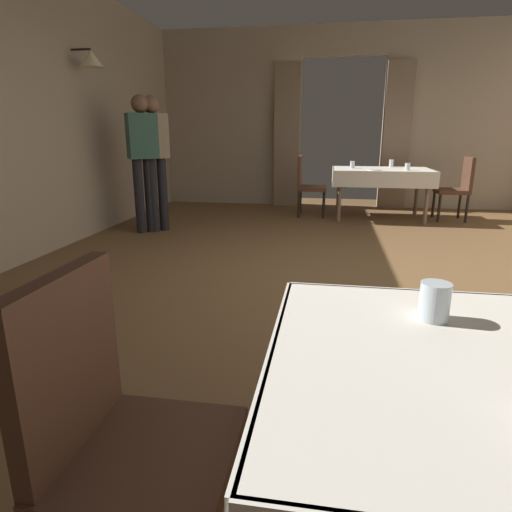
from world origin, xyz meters
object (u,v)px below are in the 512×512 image
chair_mid_right (458,186)px  glass_mid_b (391,163)px  chair_near_left (117,429)px  dining_table_mid (381,174)px  plate_mid_d (375,170)px  glass_mid_c (352,165)px  person_waiter_by_doorway (143,153)px  glass_near_b (435,301)px  glass_mid_a (407,167)px  chair_mid_left (307,183)px  person_diner_standing_aside (154,152)px

chair_mid_right → glass_mid_b: chair_mid_right is taller
chair_near_left → chair_mid_right: bearing=68.1°
dining_table_mid → plate_mid_d: plate_mid_d is taller
glass_mid_c → person_waiter_by_doorway: size_ratio=0.06×
chair_mid_right → plate_mid_d: 1.31m
glass_mid_c → glass_near_b: bearing=-90.4°
chair_near_left → glass_mid_a: chair_near_left is taller
chair_near_left → glass_mid_c: size_ratio=8.75×
glass_mid_c → plate_mid_d: glass_mid_c is taller
chair_near_left → glass_mid_c: 6.05m
glass_mid_b → person_waiter_by_doorway: 3.78m
dining_table_mid → person_waiter_by_doorway: bearing=-154.0°
chair_mid_left → person_waiter_by_doorway: 2.57m
chair_near_left → chair_mid_left: 5.97m
chair_mid_left → person_diner_standing_aside: size_ratio=0.54×
chair_near_left → chair_mid_left: (0.17, 5.97, 0.00)m
dining_table_mid → chair_mid_left: bearing=178.6°
dining_table_mid → chair_mid_right: bearing=0.6°
chair_mid_left → glass_mid_a: 1.49m
glass_mid_b → chair_near_left: bearing=-103.1°
glass_mid_b → glass_mid_c: (-0.61, -0.30, -0.01)m
glass_mid_b → plate_mid_d: (-0.31, -0.67, -0.05)m
chair_mid_left → glass_mid_a: size_ratio=8.82×
glass_mid_a → glass_mid_c: 0.82m
person_waiter_by_doorway → person_diner_standing_aside: (0.10, 0.10, 0.00)m
chair_near_left → person_waiter_by_doorway: (-1.82, 4.42, 0.51)m
glass_mid_c → plate_mid_d: 0.48m
chair_near_left → plate_mid_d: (1.15, 5.61, 0.24)m
glass_mid_c → person_waiter_by_doorway: 3.10m
person_diner_standing_aside → chair_mid_left: bearing=37.3°
person_waiter_by_doorway → glass_mid_c: bearing=30.2°
chair_near_left → glass_mid_b: 6.45m
glass_mid_a → person_waiter_by_doorway: 3.65m
chair_mid_left → person_waiter_by_doorway: person_waiter_by_doorway is taller
chair_near_left → glass_mid_c: chair_near_left is taller
glass_mid_a → person_waiter_by_doorway: (-3.43, -1.24, 0.22)m
glass_mid_b → glass_mid_c: 0.68m
chair_near_left → glass_near_b: size_ratio=8.63×
glass_mid_a → person_diner_standing_aside: 3.52m
glass_mid_b → glass_mid_c: size_ratio=1.12×
chair_mid_right → glass_mid_a: 0.89m
plate_mid_d → person_waiter_by_doorway: person_waiter_by_doorway is taller
dining_table_mid → glass_near_b: glass_near_b is taller
plate_mid_d → person_diner_standing_aside: person_diner_standing_aside is taller
dining_table_mid → glass_mid_a: bearing=-40.9°
chair_mid_right → glass_mid_b: 1.03m
chair_mid_right → plate_mid_d: chair_mid_right is taller
dining_table_mid → chair_mid_right: chair_mid_right is taller
dining_table_mid → person_waiter_by_doorway: size_ratio=0.84×
glass_mid_b → person_waiter_by_doorway: bearing=-150.5°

